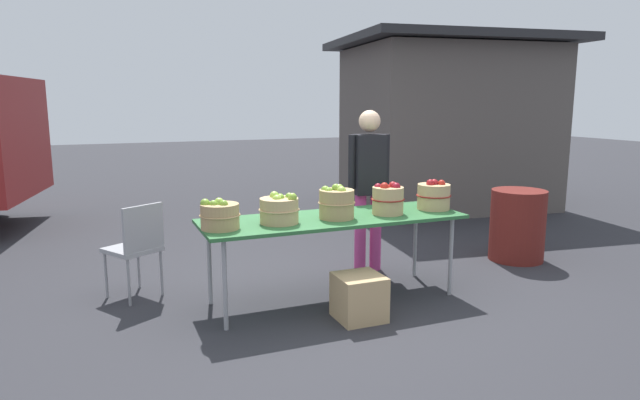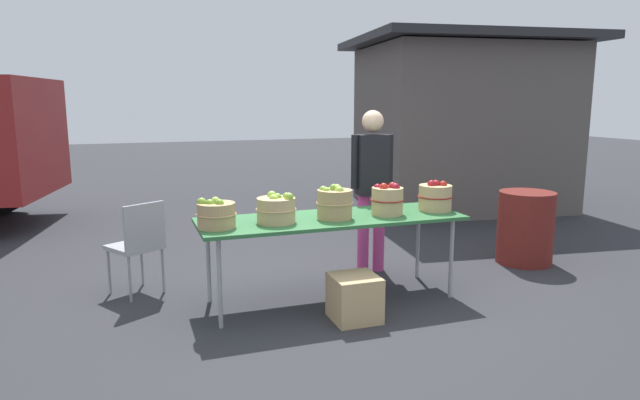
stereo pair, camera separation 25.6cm
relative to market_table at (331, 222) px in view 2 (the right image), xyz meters
name	(u,v)px [view 2 (the right image)]	position (x,y,z in m)	size (l,w,h in m)	color
ground_plane	(331,299)	(0.00, 0.00, -0.71)	(40.00, 40.00, 0.00)	#2D2D33
market_table	(331,222)	(0.00, 0.00, 0.00)	(2.30, 0.76, 0.75)	#2D6B38
apple_basket_green_0	(216,214)	(-1.01, -0.07, 0.15)	(0.32, 0.32, 0.25)	tan
apple_basket_green_1	(277,209)	(-0.50, -0.05, 0.16)	(0.34, 0.34, 0.26)	tan
apple_basket_green_2	(334,203)	(0.00, -0.06, 0.17)	(0.32, 0.32, 0.30)	tan
apple_basket_red_0	(387,200)	(0.50, -0.06, 0.17)	(0.30, 0.30, 0.29)	tan
apple_basket_red_1	(435,196)	(1.01, -0.03, 0.17)	(0.32, 0.32, 0.28)	tan
vendor_adult	(372,178)	(0.68, 0.66, 0.26)	(0.43, 0.26, 1.65)	#CC3F8C
food_kiosk	(461,123)	(3.60, 3.52, 0.67)	(3.83, 3.31, 2.74)	#59514C
folding_chair	(139,241)	(-1.59, 0.69, -0.20)	(0.55, 0.55, 0.86)	#99999E
trash_barrel	(525,227)	(2.39, 0.38, -0.32)	(0.59, 0.59, 0.78)	maroon
produce_crate	(354,298)	(0.02, -0.49, -0.53)	(0.37, 0.37, 0.37)	tan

